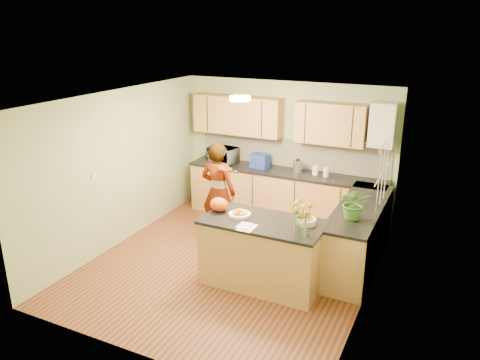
% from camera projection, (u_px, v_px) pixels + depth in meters
% --- Properties ---
extents(floor, '(4.50, 4.50, 0.00)m').
position_uv_depth(floor, '(231.00, 264.00, 7.07)').
color(floor, '#552A18').
rests_on(floor, ground).
extents(ceiling, '(4.00, 4.50, 0.02)m').
position_uv_depth(ceiling, '(230.00, 99.00, 6.27)').
color(ceiling, silver).
rests_on(ceiling, wall_back).
extents(wall_back, '(4.00, 0.02, 2.50)m').
position_uv_depth(wall_back, '(286.00, 150.00, 8.59)').
color(wall_back, '#8EA072').
rests_on(wall_back, floor).
extents(wall_front, '(4.00, 0.02, 2.50)m').
position_uv_depth(wall_front, '(131.00, 252.00, 4.75)').
color(wall_front, '#8EA072').
rests_on(wall_front, floor).
extents(wall_left, '(0.02, 4.50, 2.50)m').
position_uv_depth(wall_left, '(120.00, 168.00, 7.50)').
color(wall_left, '#8EA072').
rests_on(wall_left, floor).
extents(wall_right, '(0.02, 4.50, 2.50)m').
position_uv_depth(wall_right, '(373.00, 209.00, 5.85)').
color(wall_right, '#8EA072').
rests_on(wall_right, floor).
extents(back_counter, '(3.64, 0.62, 0.94)m').
position_uv_depth(back_counter, '(284.00, 195.00, 8.55)').
color(back_counter, '#A17340').
rests_on(back_counter, floor).
extents(right_counter, '(0.62, 2.24, 0.94)m').
position_uv_depth(right_counter, '(359.00, 235.00, 6.95)').
color(right_counter, '#A17340').
rests_on(right_counter, floor).
extents(splashback, '(3.60, 0.02, 0.52)m').
position_uv_depth(splashback, '(291.00, 153.00, 8.56)').
color(splashback, white).
rests_on(splashback, back_counter).
extents(upper_cabinets, '(3.20, 0.34, 0.70)m').
position_uv_depth(upper_cabinets, '(274.00, 118.00, 8.33)').
color(upper_cabinets, '#A17340').
rests_on(upper_cabinets, wall_back).
extents(boiler, '(0.40, 0.30, 0.86)m').
position_uv_depth(boiler, '(383.00, 125.00, 7.55)').
color(boiler, silver).
rests_on(boiler, wall_back).
extents(window_right, '(0.01, 1.30, 1.05)m').
position_uv_depth(window_right, '(383.00, 173.00, 6.27)').
color(window_right, silver).
rests_on(window_right, wall_right).
extents(light_switch, '(0.02, 0.09, 0.09)m').
position_uv_depth(light_switch, '(94.00, 176.00, 6.96)').
color(light_switch, silver).
rests_on(light_switch, wall_left).
extents(ceiling_lamp, '(0.30, 0.30, 0.07)m').
position_uv_depth(ceiling_lamp, '(240.00, 98.00, 6.54)').
color(ceiling_lamp, '#FFEABF').
rests_on(ceiling_lamp, ceiling).
extents(peninsula_island, '(1.65, 0.84, 0.95)m').
position_uv_depth(peninsula_island, '(263.00, 252.00, 6.42)').
color(peninsula_island, '#A17340').
rests_on(peninsula_island, floor).
extents(fruit_dish, '(0.30, 0.30, 0.11)m').
position_uv_depth(fruit_dish, '(240.00, 213.00, 6.40)').
color(fruit_dish, '#F2E8C2').
rests_on(fruit_dish, peninsula_island).
extents(orange_bowl, '(0.26, 0.26, 0.15)m').
position_uv_depth(orange_bowl, '(306.00, 219.00, 6.15)').
color(orange_bowl, '#F2E8C2').
rests_on(orange_bowl, peninsula_island).
extents(flower_vase, '(0.27, 0.27, 0.50)m').
position_uv_depth(flower_vase, '(303.00, 210.00, 5.76)').
color(flower_vase, silver).
rests_on(flower_vase, peninsula_island).
extents(orange_bag, '(0.28, 0.25, 0.20)m').
position_uv_depth(orange_bag, '(219.00, 204.00, 6.57)').
color(orange_bag, '#E54812').
rests_on(orange_bag, peninsula_island).
extents(papers, '(0.20, 0.27, 0.01)m').
position_uv_depth(papers, '(247.00, 227.00, 6.05)').
color(papers, white).
rests_on(papers, peninsula_island).
extents(violinist, '(0.62, 0.42, 1.67)m').
position_uv_depth(violinist, '(218.00, 192.00, 7.66)').
color(violinist, tan).
rests_on(violinist, floor).
extents(violin, '(0.62, 0.54, 0.16)m').
position_uv_depth(violin, '(223.00, 168.00, 7.23)').
color(violin, '#530F05').
rests_on(violin, violinist).
extents(microwave, '(0.57, 0.41, 0.29)m').
position_uv_depth(microwave, '(223.00, 155.00, 8.88)').
color(microwave, silver).
rests_on(microwave, back_counter).
extents(blue_box, '(0.34, 0.26, 0.25)m').
position_uv_depth(blue_box, '(260.00, 161.00, 8.57)').
color(blue_box, navy).
rests_on(blue_box, back_counter).
extents(kettle, '(0.17, 0.17, 0.31)m').
position_uv_depth(kettle, '(298.00, 166.00, 8.25)').
color(kettle, '#B0B0B5').
rests_on(kettle, back_counter).
extents(jar_cream, '(0.12, 0.12, 0.16)m').
position_uv_depth(jar_cream, '(315.00, 170.00, 8.16)').
color(jar_cream, '#F2E8C2').
rests_on(jar_cream, back_counter).
extents(jar_white, '(0.12, 0.12, 0.16)m').
position_uv_depth(jar_white, '(326.00, 172.00, 8.07)').
color(jar_white, silver).
rests_on(jar_white, back_counter).
extents(potted_plant, '(0.49, 0.44, 0.47)m').
position_uv_depth(potted_plant, '(355.00, 203.00, 6.27)').
color(potted_plant, '#3B7226').
rests_on(potted_plant, right_counter).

